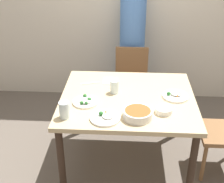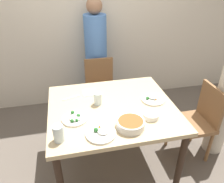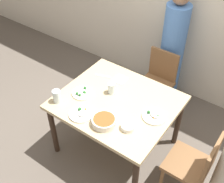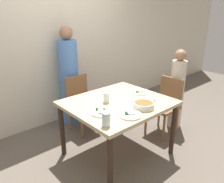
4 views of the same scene
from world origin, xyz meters
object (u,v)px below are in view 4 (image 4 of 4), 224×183
at_px(person_child, 177,91).
at_px(chair_adult_spot, 82,101).
at_px(person_adult, 69,80).
at_px(chair_child_spot, 165,103).
at_px(plate_rice_adult, 130,115).
at_px(glass_water_tall, 106,98).
at_px(bowl_curry, 144,105).

bearing_deg(person_child, chair_adult_spot, 142.46).
xyz_separation_m(person_adult, person_child, (1.18, -1.23, -0.14)).
bearing_deg(chair_adult_spot, chair_child_spot, -45.35).
height_order(plate_rice_adult, glass_water_tall, glass_water_tall).
bearing_deg(chair_child_spot, plate_rice_adult, -74.07).
relative_size(chair_child_spot, plate_rice_adult, 3.49).
bearing_deg(chair_child_spot, bowl_curry, -71.69).
bearing_deg(bowl_curry, person_child, 13.92).
xyz_separation_m(person_adult, glass_water_tall, (-0.16, -1.11, 0.07)).
xyz_separation_m(chair_child_spot, plate_rice_adult, (-1.10, -0.31, 0.29)).
relative_size(chair_adult_spot, chair_child_spot, 1.00).
height_order(person_child, plate_rice_adult, person_child).
bearing_deg(person_child, plate_rice_adult, -167.21).
bearing_deg(bowl_curry, person_adult, 91.75).
height_order(person_adult, bowl_curry, person_adult).
distance_m(chair_adult_spot, bowl_curry, 1.23).
bearing_deg(chair_child_spot, person_adult, -143.98).
relative_size(chair_adult_spot, person_child, 0.68).
xyz_separation_m(chair_adult_spot, plate_rice_adult, (-0.21, -1.22, 0.29)).
distance_m(person_child, bowl_curry, 1.18).
distance_m(plate_rice_adult, glass_water_tall, 0.44).
distance_m(person_adult, person_child, 1.71).
xyz_separation_m(chair_adult_spot, glass_water_tall, (-0.16, -0.78, 0.34)).
relative_size(bowl_curry, glass_water_tall, 1.94).
bearing_deg(glass_water_tall, bowl_curry, -63.10).
distance_m(chair_child_spot, glass_water_tall, 1.11).
bearing_deg(person_child, person_adult, 133.77).
height_order(person_child, glass_water_tall, person_child).
relative_size(chair_child_spot, person_adult, 0.54).
xyz_separation_m(chair_adult_spot, chair_child_spot, (0.89, -0.91, 0.00)).
bearing_deg(plate_rice_adult, glass_water_tall, 83.68).
height_order(chair_adult_spot, person_adult, person_adult).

